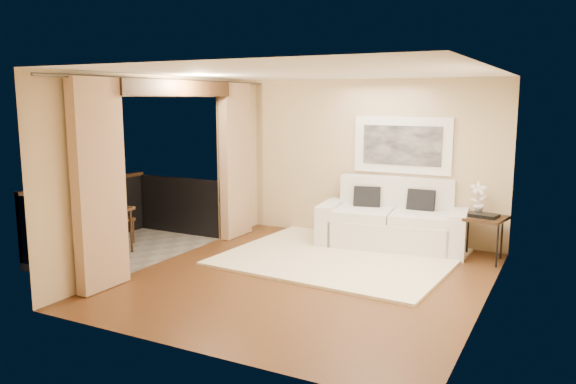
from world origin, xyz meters
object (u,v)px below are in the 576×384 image
Objects in this scene: orchid at (479,198)px; balcony_chair_near at (98,219)px; sofa at (393,223)px; balcony_chair_far at (114,214)px; bistro_table at (107,214)px; side_table at (483,220)px; ice_bucket at (100,200)px.

orchid is 0.51× the size of balcony_chair_near.
sofa reaches higher than balcony_chair_far.
bistro_table is at bearing 46.43° from balcony_chair_near.
balcony_chair_near is at bearing -155.80° from side_table.
sofa is 2.49× the size of balcony_chair_near.
ice_bucket is at bearing -155.88° from orchid.
orchid is 0.56× the size of balcony_chair_far.
bistro_table is at bearing -153.95° from sofa.
ice_bucket is (-5.37, -2.20, 0.21)m from side_table.
bistro_table is at bearing 138.99° from balcony_chair_far.
balcony_chair_near reaches higher than side_table.
bistro_table is 3.59× the size of ice_bucket.
sofa reaches higher than side_table.
balcony_chair_near is (-3.86, -2.54, 0.17)m from sofa.
bistro_table is (-5.07, -2.43, -0.28)m from orchid.
sofa is 4.49m from bistro_table.
orchid reaches higher than side_table.
balcony_chair_far is at bearing -161.89° from side_table.
orchid reaches higher than bistro_table.
sofa reaches higher than bistro_table.
orchid is 2.46× the size of ice_bucket.
orchid is (-0.10, 0.16, 0.30)m from side_table.
side_table is at bearing -14.07° from sofa.
ice_bucket reaches higher than side_table.
sofa is 4.62m from balcony_chair_near.
sofa is 3.34× the size of bistro_table.
side_table is 0.74× the size of balcony_chair_near.
balcony_chair_near is 0.33m from ice_bucket.
sofa is 1.41m from orchid.
side_table is at bearing -146.72° from balcony_chair_far.
balcony_chair_far is (-5.49, -1.80, -0.11)m from side_table.
balcony_chair_near is (-0.10, -0.09, -0.08)m from bistro_table.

